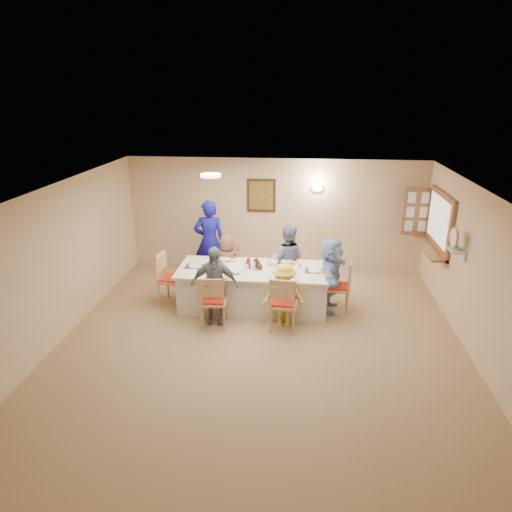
# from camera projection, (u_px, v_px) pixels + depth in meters

# --- Properties ---
(ground) EXTENTS (7.00, 7.00, 0.00)m
(ground) POSITION_uv_depth(u_px,v_px,m) (259.00, 349.00, 7.24)
(ground) COLOR #9B7E56
(room_walls) EXTENTS (7.00, 7.00, 7.00)m
(room_walls) POSITION_uv_depth(u_px,v_px,m) (260.00, 259.00, 6.72)
(room_walls) COLOR beige
(room_walls) RESTS_ON ground
(wall_picture) EXTENTS (0.62, 0.05, 0.72)m
(wall_picture) POSITION_uv_depth(u_px,v_px,m) (261.00, 195.00, 9.92)
(wall_picture) COLOR #301D11
(wall_picture) RESTS_ON room_walls
(wall_sconce) EXTENTS (0.26, 0.09, 0.18)m
(wall_sconce) POSITION_uv_depth(u_px,v_px,m) (317.00, 188.00, 9.71)
(wall_sconce) COLOR white
(wall_sconce) RESTS_ON room_walls
(ceiling_light) EXTENTS (0.36, 0.36, 0.05)m
(ceiling_light) POSITION_uv_depth(u_px,v_px,m) (211.00, 175.00, 7.89)
(ceiling_light) COLOR white
(ceiling_light) RESTS_ON room_walls
(serving_hatch) EXTENTS (0.06, 1.50, 1.15)m
(serving_hatch) POSITION_uv_depth(u_px,v_px,m) (440.00, 222.00, 8.66)
(serving_hatch) COLOR brown
(serving_hatch) RESTS_ON room_walls
(hatch_sill) EXTENTS (0.30, 1.50, 0.05)m
(hatch_sill) POSITION_uv_depth(u_px,v_px,m) (430.00, 248.00, 8.85)
(hatch_sill) COLOR brown
(hatch_sill) RESTS_ON room_walls
(shutter_door) EXTENTS (0.55, 0.04, 1.00)m
(shutter_door) POSITION_uv_depth(u_px,v_px,m) (417.00, 212.00, 9.39)
(shutter_door) COLOR brown
(shutter_door) RESTS_ON room_walls
(fan_shelf) EXTENTS (0.22, 0.36, 0.03)m
(fan_shelf) POSITION_uv_depth(u_px,v_px,m) (457.00, 250.00, 7.44)
(fan_shelf) COLOR white
(fan_shelf) RESTS_ON room_walls
(desk_fan) EXTENTS (0.30, 0.30, 0.28)m
(desk_fan) POSITION_uv_depth(u_px,v_px,m) (456.00, 242.00, 7.39)
(desk_fan) COLOR #A5A5A8
(desk_fan) RESTS_ON fan_shelf
(dining_table) EXTENTS (2.78, 1.18, 0.76)m
(dining_table) POSITION_uv_depth(u_px,v_px,m) (253.00, 288.00, 8.54)
(dining_table) COLOR silver
(dining_table) RESTS_ON ground
(chair_back_left) EXTENTS (0.48, 0.48, 0.92)m
(chair_back_left) POSITION_uv_depth(u_px,v_px,m) (228.00, 267.00, 9.31)
(chair_back_left) COLOR tan
(chair_back_left) RESTS_ON ground
(chair_back_right) EXTENTS (0.50, 0.50, 0.94)m
(chair_back_right) POSITION_uv_depth(u_px,v_px,m) (287.00, 269.00, 9.19)
(chair_back_right) COLOR tan
(chair_back_right) RESTS_ON ground
(chair_front_left) EXTENTS (0.49, 0.49, 0.96)m
(chair_front_left) POSITION_uv_depth(u_px,v_px,m) (214.00, 300.00, 7.81)
(chair_front_left) COLOR tan
(chair_front_left) RESTS_ON ground
(chair_front_right) EXTENTS (0.51, 0.51, 0.99)m
(chair_front_right) POSITION_uv_depth(u_px,v_px,m) (284.00, 302.00, 7.69)
(chair_front_right) COLOR tan
(chair_front_right) RESTS_ON ground
(chair_left_end) EXTENTS (0.55, 0.55, 1.01)m
(chair_left_end) POSITION_uv_depth(u_px,v_px,m) (172.00, 278.00, 8.64)
(chair_left_end) COLOR tan
(chair_left_end) RESTS_ON ground
(chair_right_end) EXTENTS (0.49, 0.49, 0.96)m
(chair_right_end) POSITION_uv_depth(u_px,v_px,m) (337.00, 286.00, 8.35)
(chair_right_end) COLOR tan
(chair_right_end) RESTS_ON ground
(diner_back_left) EXTENTS (0.60, 0.41, 1.18)m
(diner_back_left) POSITION_uv_depth(u_px,v_px,m) (227.00, 263.00, 9.16)
(diner_back_left) COLOR brown
(diner_back_left) RESTS_ON ground
(diner_back_right) EXTENTS (0.82, 0.70, 1.41)m
(diner_back_right) POSITION_uv_depth(u_px,v_px,m) (287.00, 260.00, 9.00)
(diner_back_right) COLOR slate
(diner_back_right) RESTS_ON ground
(diner_front_left) EXTENTS (0.85, 0.41, 1.40)m
(diner_front_left) POSITION_uv_depth(u_px,v_px,m) (214.00, 285.00, 7.85)
(diner_front_left) COLOR gray
(diner_front_left) RESTS_ON ground
(diner_front_right) EXTENTS (0.76, 0.47, 1.14)m
(diner_front_right) POSITION_uv_depth(u_px,v_px,m) (284.00, 295.00, 7.78)
(diner_front_right) COLOR yellow
(diner_front_right) RESTS_ON ground
(diner_right_end) EXTENTS (1.44, 0.86, 1.40)m
(diner_right_end) POSITION_uv_depth(u_px,v_px,m) (331.00, 275.00, 8.29)
(diner_right_end) COLOR #95B1E7
(diner_right_end) RESTS_ON ground
(caregiver) EXTENTS (0.83, 0.71, 1.76)m
(caregiver) POSITION_uv_depth(u_px,v_px,m) (209.00, 241.00, 9.54)
(caregiver) COLOR #131390
(caregiver) RESTS_ON ground
(placemat_fl) EXTENTS (0.37, 0.28, 0.01)m
(placemat_fl) POSITION_uv_depth(u_px,v_px,m) (217.00, 276.00, 8.07)
(placemat_fl) COLOR #472B19
(placemat_fl) RESTS_ON dining_table
(plate_fl) EXTENTS (0.24, 0.24, 0.01)m
(plate_fl) POSITION_uv_depth(u_px,v_px,m) (217.00, 275.00, 8.07)
(plate_fl) COLOR white
(plate_fl) RESTS_ON dining_table
(napkin_fl) EXTENTS (0.15, 0.15, 0.01)m
(napkin_fl) POSITION_uv_depth(u_px,v_px,m) (227.00, 277.00, 8.00)
(napkin_fl) COLOR yellow
(napkin_fl) RESTS_ON dining_table
(placemat_fr) EXTENTS (0.35, 0.26, 0.01)m
(placemat_fr) POSITION_uv_depth(u_px,v_px,m) (285.00, 279.00, 7.95)
(placemat_fr) COLOR #472B19
(placemat_fr) RESTS_ON dining_table
(plate_fr) EXTENTS (0.23, 0.23, 0.01)m
(plate_fr) POSITION_uv_depth(u_px,v_px,m) (285.00, 278.00, 7.95)
(plate_fr) COLOR white
(plate_fr) RESTS_ON dining_table
(napkin_fr) EXTENTS (0.13, 0.13, 0.01)m
(napkin_fr) POSITION_uv_depth(u_px,v_px,m) (295.00, 280.00, 7.89)
(napkin_fr) COLOR yellow
(napkin_fr) RESTS_ON dining_table
(placemat_bl) EXTENTS (0.36, 0.27, 0.01)m
(placemat_bl) POSITION_uv_depth(u_px,v_px,m) (225.00, 259.00, 8.86)
(placemat_bl) COLOR #472B19
(placemat_bl) RESTS_ON dining_table
(plate_bl) EXTENTS (0.23, 0.23, 0.01)m
(plate_bl) POSITION_uv_depth(u_px,v_px,m) (225.00, 259.00, 8.85)
(plate_bl) COLOR white
(plate_bl) RESTS_ON dining_table
(napkin_bl) EXTENTS (0.14, 0.14, 0.01)m
(napkin_bl) POSITION_uv_depth(u_px,v_px,m) (234.00, 260.00, 8.79)
(napkin_bl) COLOR yellow
(napkin_bl) RESTS_ON dining_table
(placemat_br) EXTENTS (0.37, 0.28, 0.01)m
(placemat_br) POSITION_uv_depth(u_px,v_px,m) (287.00, 262.00, 8.74)
(placemat_br) COLOR #472B19
(placemat_br) RESTS_ON dining_table
(plate_br) EXTENTS (0.24, 0.24, 0.01)m
(plate_br) POSITION_uv_depth(u_px,v_px,m) (287.00, 261.00, 8.74)
(plate_br) COLOR white
(plate_br) RESTS_ON dining_table
(napkin_br) EXTENTS (0.13, 0.13, 0.01)m
(napkin_br) POSITION_uv_depth(u_px,v_px,m) (296.00, 263.00, 8.67)
(napkin_br) COLOR yellow
(napkin_br) RESTS_ON dining_table
(placemat_le) EXTENTS (0.34, 0.26, 0.01)m
(placemat_le) POSITION_uv_depth(u_px,v_px,m) (195.00, 266.00, 8.51)
(placemat_le) COLOR #472B19
(placemat_le) RESTS_ON dining_table
(plate_le) EXTENTS (0.24, 0.24, 0.01)m
(plate_le) POSITION_uv_depth(u_px,v_px,m) (195.00, 266.00, 8.51)
(plate_le) COLOR white
(plate_le) RESTS_ON dining_table
(napkin_le) EXTENTS (0.15, 0.15, 0.01)m
(napkin_le) POSITION_uv_depth(u_px,v_px,m) (204.00, 267.00, 8.44)
(napkin_le) COLOR yellow
(napkin_le) RESTS_ON dining_table
(placemat_re) EXTENTS (0.34, 0.25, 0.01)m
(placemat_re) POSITION_uv_depth(u_px,v_px,m) (314.00, 271.00, 8.30)
(placemat_re) COLOR #472B19
(placemat_re) RESTS_ON dining_table
(plate_re) EXTENTS (0.24, 0.24, 0.01)m
(plate_re) POSITION_uv_depth(u_px,v_px,m) (314.00, 270.00, 8.29)
(plate_re) COLOR white
(plate_re) RESTS_ON dining_table
(napkin_re) EXTENTS (0.15, 0.15, 0.01)m
(napkin_re) POSITION_uv_depth(u_px,v_px,m) (324.00, 272.00, 8.23)
(napkin_re) COLOR yellow
(napkin_re) RESTS_ON dining_table
(teacup_a) EXTENTS (0.10, 0.10, 0.08)m
(teacup_a) POSITION_uv_depth(u_px,v_px,m) (205.00, 272.00, 8.15)
(teacup_a) COLOR white
(teacup_a) RESTS_ON dining_table
(teacup_b) EXTENTS (0.15, 0.15, 0.08)m
(teacup_b) POSITION_uv_depth(u_px,v_px,m) (275.00, 257.00, 8.86)
(teacup_b) COLOR white
(teacup_b) RESTS_ON dining_table
(bowl_a) EXTENTS (0.30, 0.30, 0.05)m
(bowl_a) POSITION_uv_depth(u_px,v_px,m) (236.00, 271.00, 8.21)
(bowl_a) COLOR white
(bowl_a) RESTS_ON dining_table
(bowl_b) EXTENTS (0.31, 0.31, 0.07)m
(bowl_b) POSITION_uv_depth(u_px,v_px,m) (273.00, 262.00, 8.62)
(bowl_b) COLOR white
(bowl_b) RESTS_ON dining_table
(condiment_ketchup) EXTENTS (0.13, 0.13, 0.24)m
(condiment_ketchup) POSITION_uv_depth(u_px,v_px,m) (248.00, 262.00, 8.39)
(condiment_ketchup) COLOR #B90F2C
(condiment_ketchup) RESTS_ON dining_table
(condiment_brown) EXTENTS (0.12, 0.12, 0.21)m
(condiment_brown) POSITION_uv_depth(u_px,v_px,m) (256.00, 262.00, 8.45)
(condiment_brown) COLOR #3E2310
(condiment_brown) RESTS_ON dining_table
(condiment_malt) EXTENTS (0.16, 0.16, 0.16)m
(condiment_malt) POSITION_uv_depth(u_px,v_px,m) (259.00, 266.00, 8.34)
(condiment_malt) COLOR #3E2310
(condiment_malt) RESTS_ON dining_table
(drinking_glass) EXTENTS (0.06, 0.06, 0.09)m
(drinking_glass) POSITION_uv_depth(u_px,v_px,m) (246.00, 265.00, 8.45)
(drinking_glass) COLOR silver
(drinking_glass) RESTS_ON dining_table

